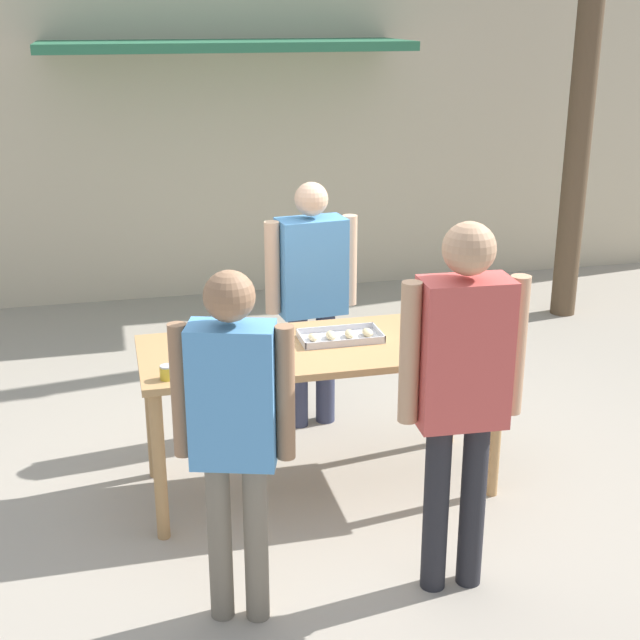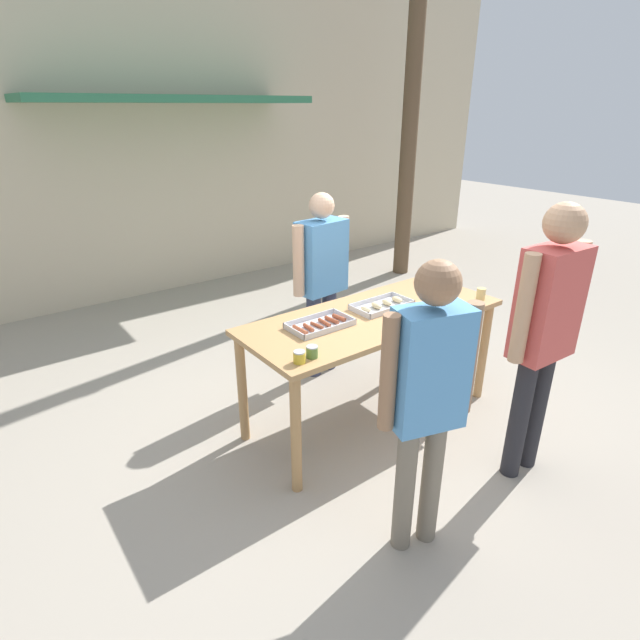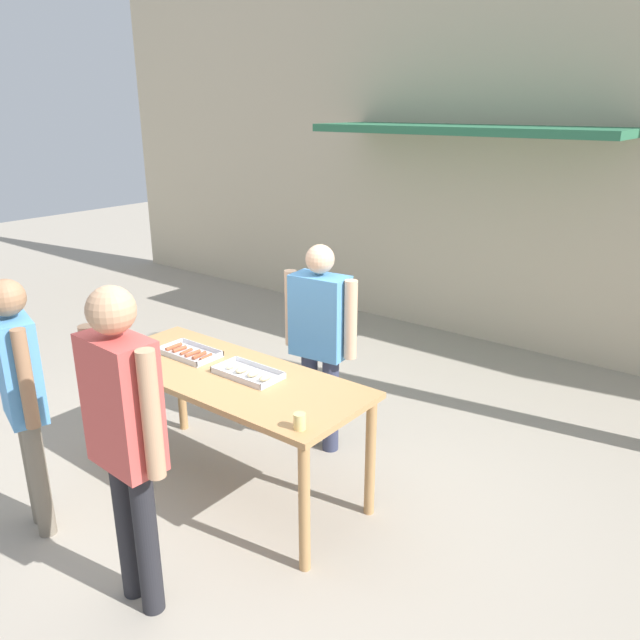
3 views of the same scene
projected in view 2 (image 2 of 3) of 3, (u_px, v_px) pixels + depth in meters
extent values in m
plane|color=#A39989|center=(369.00, 415.00, 4.08)|extent=(24.00, 24.00, 0.00)
cube|color=beige|center=(157.00, 113.00, 6.12)|extent=(12.00, 0.12, 4.50)
cube|color=#2D704C|center=(172.00, 99.00, 5.66)|extent=(3.20, 1.00, 0.08)
cube|color=tan|center=(374.00, 316.00, 3.73)|extent=(2.04, 0.82, 0.04)
cylinder|color=tan|center=(296.00, 435.00, 3.13)|extent=(0.07, 0.07, 0.86)
cylinder|color=tan|center=(483.00, 352.00, 4.19)|extent=(0.07, 0.07, 0.86)
cylinder|color=tan|center=(242.00, 389.00, 3.64)|extent=(0.07, 0.07, 0.86)
cylinder|color=tan|center=(421.00, 325.00, 4.69)|extent=(0.07, 0.07, 0.86)
cube|color=silver|center=(320.00, 326.00, 3.51)|extent=(0.45, 0.26, 0.01)
cube|color=silver|center=(331.00, 329.00, 3.41)|extent=(0.45, 0.01, 0.03)
cube|color=silver|center=(309.00, 318.00, 3.60)|extent=(0.45, 0.01, 0.03)
cube|color=silver|center=(294.00, 331.00, 3.38)|extent=(0.01, 0.26, 0.03)
cube|color=silver|center=(344.00, 316.00, 3.63)|extent=(0.01, 0.26, 0.03)
cylinder|color=#A34C2D|center=(300.00, 330.00, 3.41)|extent=(0.03, 0.15, 0.03)
cylinder|color=#A34C2D|center=(309.00, 327.00, 3.44)|extent=(0.04, 0.12, 0.03)
cylinder|color=#A34C2D|center=(317.00, 325.00, 3.49)|extent=(0.04, 0.12, 0.02)
cylinder|color=#A34C2D|center=(324.00, 323.00, 3.52)|extent=(0.03, 0.13, 0.03)
cylinder|color=#A34C2D|center=(332.00, 320.00, 3.56)|extent=(0.04, 0.13, 0.03)
cylinder|color=#A34C2D|center=(339.00, 318.00, 3.60)|extent=(0.04, 0.12, 0.03)
cube|color=silver|center=(382.00, 307.00, 3.84)|extent=(0.47, 0.25, 0.01)
cube|color=silver|center=(393.00, 309.00, 3.74)|extent=(0.47, 0.01, 0.03)
cube|color=silver|center=(371.00, 300.00, 3.92)|extent=(0.47, 0.01, 0.03)
cube|color=silver|center=(359.00, 311.00, 3.70)|extent=(0.01, 0.25, 0.03)
cube|color=silver|center=(403.00, 298.00, 3.96)|extent=(0.01, 0.25, 0.03)
ellipsoid|color=beige|center=(366.00, 309.00, 3.74)|extent=(0.06, 0.10, 0.04)
ellipsoid|color=beige|center=(376.00, 305.00, 3.80)|extent=(0.07, 0.11, 0.04)
ellipsoid|color=beige|center=(387.00, 302.00, 3.86)|extent=(0.07, 0.11, 0.04)
ellipsoid|color=beige|center=(397.00, 299.00, 3.92)|extent=(0.06, 0.10, 0.04)
cylinder|color=gold|center=(299.00, 357.00, 3.01)|extent=(0.07, 0.07, 0.07)
cylinder|color=#B2B2B7|center=(299.00, 352.00, 2.99)|extent=(0.07, 0.07, 0.01)
cylinder|color=#567A38|center=(312.00, 352.00, 3.07)|extent=(0.07, 0.07, 0.07)
cylinder|color=#B2B2B7|center=(312.00, 347.00, 3.06)|extent=(0.07, 0.07, 0.01)
cylinder|color=#DBC67A|center=(481.00, 294.00, 3.98)|extent=(0.07, 0.07, 0.10)
cylinder|color=#333851|center=(314.00, 335.00, 4.56)|extent=(0.13, 0.13, 0.80)
cylinder|color=#333851|center=(329.00, 329.00, 4.68)|extent=(0.13, 0.13, 0.80)
cube|color=#5193D1|center=(322.00, 257.00, 4.34)|extent=(0.46, 0.28, 0.64)
sphere|color=#DBAD89|center=(322.00, 206.00, 4.16)|extent=(0.22, 0.22, 0.22)
cylinder|color=#DBAD89|center=(298.00, 261.00, 4.16)|extent=(0.10, 0.10, 0.60)
cylinder|color=#DBAD89|center=(343.00, 250.00, 4.50)|extent=(0.10, 0.10, 0.60)
cylinder|color=#756B5B|center=(431.00, 481.00, 2.78)|extent=(0.11, 0.11, 0.81)
cylinder|color=#756B5B|center=(405.00, 488.00, 2.73)|extent=(0.11, 0.11, 0.81)
cube|color=#5193D1|center=(430.00, 369.00, 2.47)|extent=(0.42, 0.30, 0.64)
sphere|color=#936B4C|center=(438.00, 283.00, 2.29)|extent=(0.22, 0.22, 0.22)
cylinder|color=#936B4C|center=(469.00, 359.00, 2.53)|extent=(0.08, 0.08, 0.61)
cylinder|color=#936B4C|center=(388.00, 374.00, 2.39)|extent=(0.08, 0.08, 0.61)
cylinder|color=#232328|center=(536.00, 410.00, 3.37)|extent=(0.12, 0.12, 0.88)
cylinder|color=#232328|center=(519.00, 418.00, 3.28)|extent=(0.12, 0.12, 0.88)
cube|color=#C64C47|center=(549.00, 303.00, 3.01)|extent=(0.42, 0.25, 0.70)
sphere|color=tan|center=(565.00, 223.00, 2.82)|extent=(0.24, 0.24, 0.24)
cylinder|color=tan|center=(573.00, 293.00, 3.13)|extent=(0.09, 0.09, 0.67)
cylinder|color=tan|center=(524.00, 309.00, 2.87)|extent=(0.09, 0.09, 0.67)
cylinder|color=brown|center=(413.00, 81.00, 6.56)|extent=(0.23, 0.23, 5.26)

